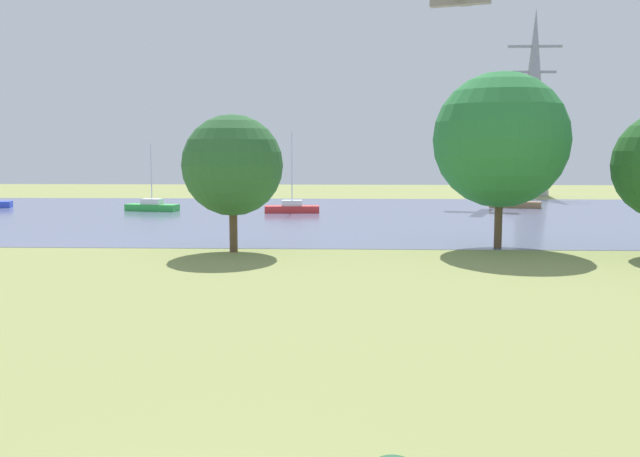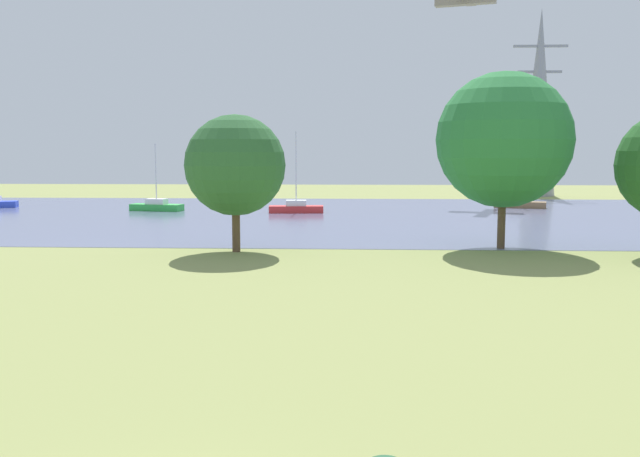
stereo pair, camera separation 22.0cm
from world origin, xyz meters
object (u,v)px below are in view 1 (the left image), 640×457
tree_west_far (233,165)px  electricity_pylon (533,103)px  sailboat_green (152,206)px  light_aircraft (460,0)px  sailboat_red (292,208)px  sailboat_brown (515,203)px  tree_west_near (501,140)px

tree_west_far → electricity_pylon: electricity_pylon is taller
sailboat_green → light_aircraft: (29.76, 14.13, 21.02)m
sailboat_green → sailboat_red: size_ratio=0.85×
sailboat_red → light_aircraft: (16.84, 15.43, 21.01)m
sailboat_brown → electricity_pylon: size_ratio=0.23×
sailboat_red → electricity_pylon: electricity_pylon is taller
tree_west_near → electricity_pylon: (13.84, 46.00, 5.03)m
sailboat_brown → light_aircraft: 23.41m
sailboat_brown → sailboat_green: bearing=-172.0°
sailboat_red → tree_west_far: tree_west_far is taller
tree_west_near → sailboat_green: bearing=138.8°
sailboat_brown → tree_west_far: 37.50m
sailboat_brown → electricity_pylon: 21.97m
sailboat_red → tree_west_near: 26.17m
sailboat_green → light_aircraft: 39.08m
sailboat_red → electricity_pylon: (27.27, 24.26, 10.68)m
sailboat_brown → tree_west_near: tree_west_near is taller
sailboat_brown → tree_west_near: size_ratio=0.52×
electricity_pylon → light_aircraft: 17.13m
tree_west_far → electricity_pylon: size_ratio=0.34×
tree_west_near → electricity_pylon: 48.30m
sailboat_brown → light_aircraft: size_ratio=0.62×
tree_west_far → tree_west_near: tree_west_near is taller
sailboat_green → tree_west_near: bearing=-41.2°
tree_west_far → sailboat_brown: bearing=52.9°
sailboat_green → sailboat_brown: sailboat_green is taller
sailboat_red → sailboat_green: bearing=174.2°
sailboat_brown → electricity_pylon: electricity_pylon is taller
sailboat_green → tree_west_far: 27.81m
light_aircraft → sailboat_brown: bearing=-65.5°
sailboat_brown → tree_west_far: size_ratio=0.69×
sailboat_green → light_aircraft: size_ratio=0.73×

